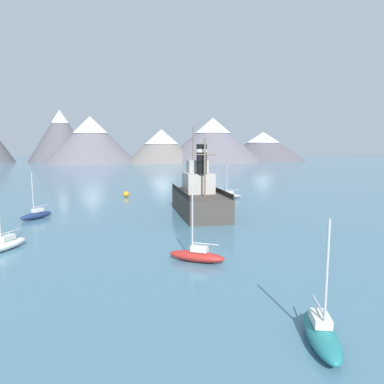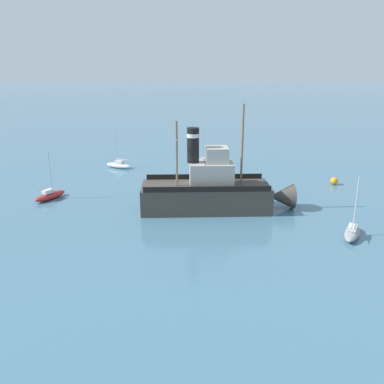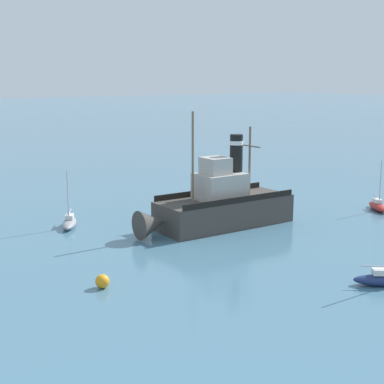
% 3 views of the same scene
% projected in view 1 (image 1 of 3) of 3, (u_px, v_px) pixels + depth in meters
% --- Properties ---
extents(ground_plane, '(600.00, 600.00, 0.00)m').
position_uv_depth(ground_plane, '(197.00, 214.00, 38.23)').
color(ground_plane, '#477289').
extents(mountain_ridge, '(194.43, 65.64, 27.51)m').
position_uv_depth(mountain_ridge, '(144.00, 140.00, 179.44)').
color(mountain_ridge, '#56545B').
rests_on(mountain_ridge, ground).
extents(old_tugboat, '(4.54, 14.43, 9.90)m').
position_uv_depth(old_tugboat, '(198.00, 197.00, 38.83)').
color(old_tugboat, '#423D38').
rests_on(old_tugboat, ground).
extents(sailboat_teal, '(2.23, 3.95, 4.90)m').
position_uv_depth(sailboat_teal, '(321.00, 333.00, 13.00)').
color(sailboat_teal, '#23757A').
rests_on(sailboat_teal, ground).
extents(sailboat_red, '(3.80, 2.96, 4.90)m').
position_uv_depth(sailboat_red, '(197.00, 255.00, 22.38)').
color(sailboat_red, '#B22823').
rests_on(sailboat_red, ground).
extents(sailboat_navy, '(3.19, 3.68, 4.90)m').
position_uv_depth(sailboat_navy, '(36.00, 215.00, 35.92)').
color(sailboat_navy, navy).
rests_on(sailboat_navy, ground).
extents(sailboat_white, '(2.82, 3.85, 4.90)m').
position_uv_depth(sailboat_white, '(5.00, 244.00, 24.87)').
color(sailboat_white, white).
rests_on(sailboat_white, ground).
extents(sailboat_grey, '(3.84, 2.84, 4.90)m').
position_uv_depth(sailboat_grey, '(229.00, 195.00, 50.73)').
color(sailboat_grey, gray).
rests_on(sailboat_grey, ground).
extents(mooring_buoy, '(0.87, 0.87, 0.87)m').
position_uv_depth(mooring_buoy, '(126.00, 194.00, 51.85)').
color(mooring_buoy, orange).
rests_on(mooring_buoy, ground).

